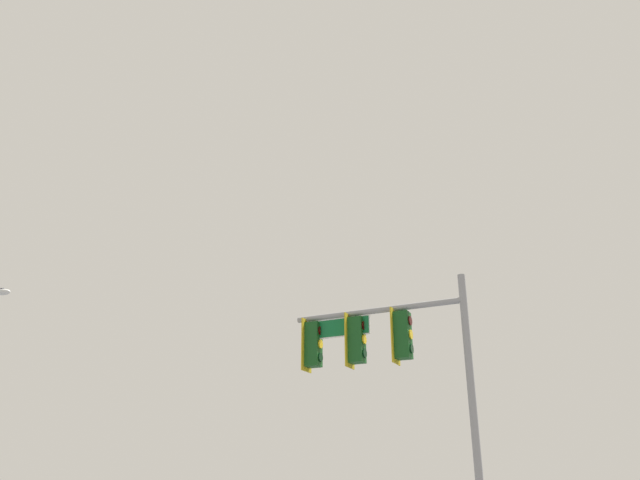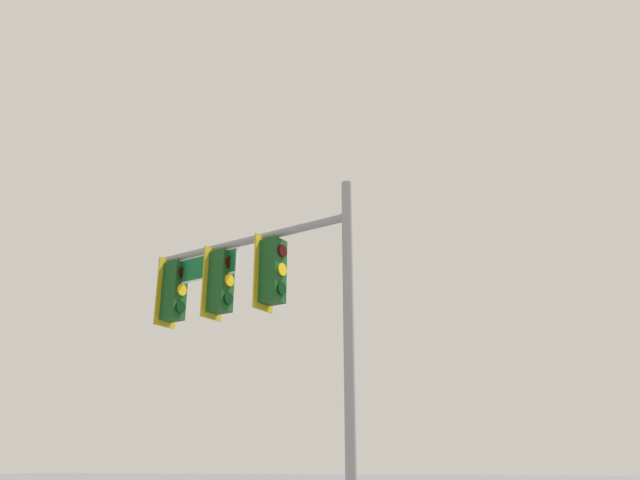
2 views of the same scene
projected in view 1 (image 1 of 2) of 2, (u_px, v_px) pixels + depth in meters
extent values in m
cylinder|color=gray|center=(474.00, 415.00, 13.23)|extent=(0.17, 0.17, 6.30)
cylinder|color=gray|center=(376.00, 311.00, 15.03)|extent=(4.20, 0.79, 0.14)
cube|color=gold|center=(395.00, 336.00, 14.60)|extent=(0.11, 0.52, 1.30)
cube|color=#144719|center=(403.00, 335.00, 14.52)|extent=(0.40, 0.37, 1.10)
cylinder|color=#144719|center=(401.00, 310.00, 14.75)|extent=(0.04, 0.04, 0.12)
cylinder|color=#340503|center=(410.00, 321.00, 14.57)|extent=(0.06, 0.22, 0.22)
cylinder|color=yellow|center=(411.00, 334.00, 14.44)|extent=(0.06, 0.22, 0.22)
cylinder|color=black|center=(412.00, 349.00, 14.32)|extent=(0.06, 0.22, 0.22)
cube|color=gold|center=(349.00, 341.00, 15.06)|extent=(0.11, 0.52, 1.30)
cube|color=#144719|center=(357.00, 340.00, 14.99)|extent=(0.40, 0.37, 1.10)
cylinder|color=#144719|center=(356.00, 315.00, 15.21)|extent=(0.04, 0.04, 0.12)
cylinder|color=#340503|center=(364.00, 326.00, 15.03)|extent=(0.06, 0.22, 0.22)
cylinder|color=yellow|center=(364.00, 339.00, 14.91)|extent=(0.06, 0.22, 0.22)
cylinder|color=black|center=(365.00, 353.00, 14.78)|extent=(0.06, 0.22, 0.22)
cube|color=gold|center=(306.00, 345.00, 15.53)|extent=(0.11, 0.52, 1.30)
cube|color=#144719|center=(313.00, 345.00, 15.45)|extent=(0.40, 0.37, 1.10)
cylinder|color=#144719|center=(313.00, 321.00, 15.68)|extent=(0.04, 0.04, 0.12)
cylinder|color=#340503|center=(321.00, 331.00, 15.49)|extent=(0.06, 0.22, 0.22)
cylinder|color=yellow|center=(321.00, 344.00, 15.37)|extent=(0.06, 0.22, 0.22)
cylinder|color=black|center=(321.00, 357.00, 15.25)|extent=(0.06, 0.22, 0.22)
cube|color=#0F602D|center=(337.00, 328.00, 15.33)|extent=(1.70, 0.30, 0.42)
cube|color=white|center=(337.00, 328.00, 15.33)|extent=(1.76, 0.29, 0.48)
ellipsoid|color=silver|center=(3.00, 292.00, 20.72)|extent=(0.56, 0.28, 0.20)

